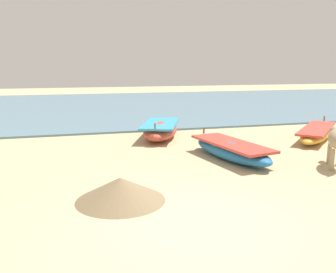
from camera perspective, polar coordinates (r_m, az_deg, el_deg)
The scene contains 6 objects.
ground at distance 6.16m, azimuth 5.27°, elevation -13.93°, with size 80.00×80.00×0.00m, color tan.
sea_water at distance 24.01m, azimuth -10.56°, elevation 4.91°, with size 60.00×20.00×0.08m, color slate.
fishing_boat_1 at distance 13.08m, azimuth -1.22°, elevation 1.12°, with size 2.23×3.32×0.78m.
fishing_boat_3 at distance 10.28m, azimuth 10.09°, elevation -2.13°, with size 1.59×3.37×0.69m.
fishing_boat_4 at distance 13.96m, azimuth 22.75°, elevation 0.57°, with size 3.43×3.34×0.63m.
debris_pile_1 at distance 7.12m, azimuth -7.66°, elevation -8.38°, with size 1.78×1.78×0.48m, color #7A6647.
Camera 1 is at (-2.00, -5.20, 2.62)m, focal length 37.96 mm.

